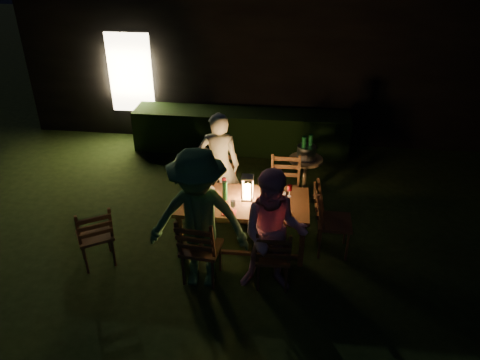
# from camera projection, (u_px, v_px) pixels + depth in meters

# --- Properties ---
(garden_envelope) EXTENTS (40.00, 40.00, 3.20)m
(garden_envelope) POSITION_uv_depth(u_px,v_px,m) (275.00, 43.00, 10.69)
(garden_envelope) COLOR black
(garden_envelope) RESTS_ON ground
(dining_table) EXTENTS (1.79, 0.91, 0.74)m
(dining_table) POSITION_uv_depth(u_px,v_px,m) (243.00, 205.00, 6.38)
(dining_table) COLOR #482F18
(dining_table) RESTS_ON ground
(chair_near_left) EXTENTS (0.52, 0.55, 1.05)m
(chair_near_left) POSITION_uv_depth(u_px,v_px,m) (201.00, 259.00, 5.92)
(chair_near_left) COLOR #482F18
(chair_near_left) RESTS_ON ground
(chair_near_right) EXTENTS (0.45, 0.48, 0.95)m
(chair_near_right) POSITION_uv_depth(u_px,v_px,m) (272.00, 266.00, 5.85)
(chair_near_right) COLOR #482F18
(chair_near_right) RESTS_ON ground
(chair_far_left) EXTENTS (0.50, 0.53, 0.99)m
(chair_far_left) POSITION_uv_depth(u_px,v_px,m) (220.00, 197.00, 7.27)
(chair_far_left) COLOR #482F18
(chair_far_left) RESTS_ON ground
(chair_far_right) EXTENTS (0.46, 0.49, 1.01)m
(chair_far_right) POSITION_uv_depth(u_px,v_px,m) (284.00, 200.00, 7.17)
(chair_far_right) COLOR #482F18
(chair_far_right) RESTS_ON ground
(chair_end) EXTENTS (0.51, 0.48, 1.06)m
(chair_end) POSITION_uv_depth(u_px,v_px,m) (332.00, 232.00, 6.43)
(chair_end) COLOR #482F18
(chair_end) RESTS_ON ground
(chair_spare) EXTENTS (0.62, 0.63, 0.99)m
(chair_spare) POSITION_uv_depth(u_px,v_px,m) (97.00, 245.00, 6.20)
(chair_spare) COLOR #482F18
(chair_spare) RESTS_ON ground
(person_house_side) EXTENTS (0.62, 0.41, 1.68)m
(person_house_side) POSITION_uv_depth(u_px,v_px,m) (219.00, 165.00, 7.04)
(person_house_side) COLOR beige
(person_house_side) RESTS_ON ground
(person_opp_right) EXTENTS (0.81, 0.64, 1.65)m
(person_opp_right) POSITION_uv_depth(u_px,v_px,m) (274.00, 233.00, 5.54)
(person_opp_right) COLOR pink
(person_opp_right) RESTS_ON ground
(person_opp_left) EXTENTS (1.22, 0.71, 1.87)m
(person_opp_left) POSITION_uv_depth(u_px,v_px,m) (199.00, 221.00, 5.58)
(person_opp_left) COLOR #366C3B
(person_opp_left) RESTS_ON ground
(lantern) EXTENTS (0.16, 0.16, 0.35)m
(lantern) POSITION_uv_depth(u_px,v_px,m) (247.00, 189.00, 6.30)
(lantern) COLOR white
(lantern) RESTS_ON dining_table
(plate_far_left) EXTENTS (0.25, 0.25, 0.01)m
(plate_far_left) POSITION_uv_depth(u_px,v_px,m) (206.00, 190.00, 6.58)
(plate_far_left) COLOR white
(plate_far_left) RESTS_ON dining_table
(plate_near_left) EXTENTS (0.25, 0.25, 0.01)m
(plate_near_left) POSITION_uv_depth(u_px,v_px,m) (200.00, 206.00, 6.20)
(plate_near_left) COLOR white
(plate_near_left) RESTS_ON dining_table
(plate_far_right) EXTENTS (0.25, 0.25, 0.01)m
(plate_far_right) POSITION_uv_depth(u_px,v_px,m) (277.00, 194.00, 6.48)
(plate_far_right) COLOR white
(plate_far_right) RESTS_ON dining_table
(plate_near_right) EXTENTS (0.25, 0.25, 0.01)m
(plate_near_right) POSITION_uv_depth(u_px,v_px,m) (276.00, 211.00, 6.10)
(plate_near_right) COLOR white
(plate_near_right) RESTS_ON dining_table
(wineglass_a) EXTENTS (0.06, 0.06, 0.18)m
(wineglass_a) POSITION_uv_depth(u_px,v_px,m) (224.00, 184.00, 6.57)
(wineglass_a) COLOR #59070F
(wineglass_a) RESTS_ON dining_table
(wineglass_b) EXTENTS (0.06, 0.06, 0.18)m
(wineglass_b) POSITION_uv_depth(u_px,v_px,m) (189.00, 197.00, 6.26)
(wineglass_b) COLOR #59070F
(wineglass_b) RESTS_ON dining_table
(wineglass_c) EXTENTS (0.06, 0.06, 0.18)m
(wineglass_c) POSITION_uv_depth(u_px,v_px,m) (264.00, 208.00, 6.02)
(wineglass_c) COLOR #59070F
(wineglass_c) RESTS_ON dining_table
(wineglass_d) EXTENTS (0.06, 0.06, 0.18)m
(wineglass_d) POSITION_uv_depth(u_px,v_px,m) (290.00, 191.00, 6.39)
(wineglass_d) COLOR #59070F
(wineglass_d) RESTS_ON dining_table
(wineglass_e) EXTENTS (0.06, 0.06, 0.18)m
(wineglass_e) POSITION_uv_depth(u_px,v_px,m) (233.00, 207.00, 6.05)
(wineglass_e) COLOR silver
(wineglass_e) RESTS_ON dining_table
(bottle_table) EXTENTS (0.07, 0.07, 0.28)m
(bottle_table) POSITION_uv_depth(u_px,v_px,m) (225.00, 191.00, 6.29)
(bottle_table) COLOR #0F471E
(bottle_table) RESTS_ON dining_table
(napkin_left) EXTENTS (0.18, 0.14, 0.01)m
(napkin_left) POSITION_uv_depth(u_px,v_px,m) (229.00, 213.00, 6.07)
(napkin_left) COLOR red
(napkin_left) RESTS_ON dining_table
(napkin_right) EXTENTS (0.18, 0.14, 0.01)m
(napkin_right) POSITION_uv_depth(u_px,v_px,m) (283.00, 215.00, 6.02)
(napkin_right) COLOR red
(napkin_right) RESTS_ON dining_table
(phone) EXTENTS (0.14, 0.07, 0.01)m
(phone) POSITION_uv_depth(u_px,v_px,m) (194.00, 210.00, 6.14)
(phone) COLOR black
(phone) RESTS_ON dining_table
(side_table) EXTENTS (0.54, 0.54, 0.73)m
(side_table) POSITION_uv_depth(u_px,v_px,m) (306.00, 163.00, 7.50)
(side_table) COLOR olive
(side_table) RESTS_ON ground
(ice_bucket) EXTENTS (0.30, 0.30, 0.22)m
(ice_bucket) POSITION_uv_depth(u_px,v_px,m) (306.00, 152.00, 7.40)
(ice_bucket) COLOR #A5A8AD
(ice_bucket) RESTS_ON side_table
(bottle_bucket_a) EXTENTS (0.07, 0.07, 0.32)m
(bottle_bucket_a) POSITION_uv_depth(u_px,v_px,m) (303.00, 150.00, 7.35)
(bottle_bucket_a) COLOR #0F471E
(bottle_bucket_a) RESTS_ON side_table
(bottle_bucket_b) EXTENTS (0.07, 0.07, 0.32)m
(bottle_bucket_b) POSITION_uv_depth(u_px,v_px,m) (310.00, 149.00, 7.41)
(bottle_bucket_b) COLOR #0F471E
(bottle_bucket_b) RESTS_ON side_table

